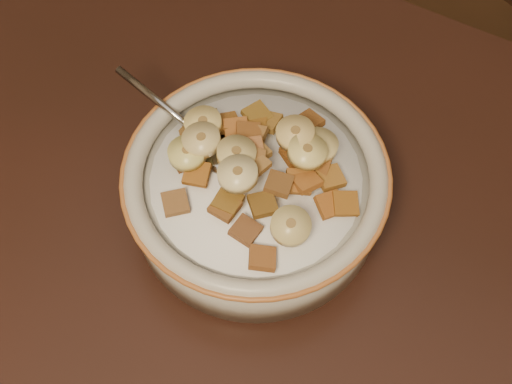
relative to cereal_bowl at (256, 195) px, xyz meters
The scene contains 44 objects.
cereal_bowl is the anchor object (origin of this frame).
milk 0.03m from the cereal_bowl, ahead, with size 0.17×0.17×0.00m, color white.
spoon 0.04m from the cereal_bowl, behind, with size 0.04×0.05×0.01m, color #959595.
cereal_square_0 0.05m from the cereal_bowl, 11.97° to the right, with size 0.02×0.02×0.01m, color brown.
cereal_square_1 0.06m from the cereal_bowl, 121.10° to the left, with size 0.02×0.02×0.01m, color brown.
cereal_square_2 0.05m from the cereal_bowl, 94.48° to the right, with size 0.02×0.02×0.01m, color brown.
cereal_square_3 0.06m from the cereal_bowl, 108.67° to the left, with size 0.02×0.02×0.01m, color brown.
cereal_square_4 0.06m from the cereal_bowl, 149.15° to the right, with size 0.02×0.02×0.01m, color brown.
cereal_square_5 0.07m from the cereal_bowl, 156.09° to the left, with size 0.02×0.02×0.01m, color brown.
cereal_square_6 0.05m from the cereal_bowl, 162.52° to the right, with size 0.02×0.02×0.01m, color brown.
cereal_square_7 0.06m from the cereal_bowl, 141.66° to the left, with size 0.02×0.02×0.01m, color brown.
cereal_square_8 0.05m from the cereal_bowl, 51.36° to the right, with size 0.02×0.02×0.01m, color brown.
cereal_square_9 0.06m from the cereal_bowl, 69.56° to the right, with size 0.02×0.02×0.01m, color brown.
cereal_square_10 0.07m from the cereal_bowl, 164.48° to the right, with size 0.02×0.02×0.01m, color brown.
cereal_square_11 0.08m from the cereal_bowl, 78.78° to the left, with size 0.02×0.02×0.01m, color brown.
cereal_square_12 0.07m from the cereal_bowl, 167.64° to the left, with size 0.02×0.02×0.01m, color brown.
cereal_square_13 0.05m from the cereal_bowl, 137.66° to the left, with size 0.02×0.02×0.01m, color #9A5F34.
cereal_square_14 0.05m from the cereal_bowl, 12.85° to the left, with size 0.02×0.02×0.01m, color brown.
cereal_square_15 0.05m from the cereal_bowl, 52.23° to the left, with size 0.02×0.02×0.01m, color brown.
cereal_square_16 0.05m from the cereal_bowl, 123.70° to the left, with size 0.02×0.02×0.01m, color brown.
cereal_square_17 0.07m from the cereal_bowl, 145.97° to the left, with size 0.02×0.02×0.01m, color brown.
cereal_square_18 0.08m from the cereal_bowl, 56.89° to the right, with size 0.02×0.02×0.01m, color #965527.
cereal_square_19 0.06m from the cereal_bowl, 129.75° to the left, with size 0.02×0.02×0.01m, color brown.
cereal_square_20 0.06m from the cereal_bowl, 96.01° to the right, with size 0.02×0.02×0.01m, color brown.
cereal_square_21 0.05m from the cereal_bowl, 97.25° to the right, with size 0.02×0.02×0.01m, color brown.
cereal_square_22 0.07m from the cereal_bowl, 25.82° to the left, with size 0.02×0.02×0.01m, color #90581E.
cereal_square_23 0.06m from the cereal_bowl, 63.78° to the left, with size 0.02×0.02×0.01m, color olive.
cereal_square_24 0.05m from the cereal_bowl, 123.34° to the left, with size 0.02×0.02×0.01m, color brown.
cereal_square_25 0.06m from the cereal_bowl, 38.76° to the left, with size 0.02×0.02×0.01m, color brown.
cereal_square_26 0.07m from the cereal_bowl, ahead, with size 0.02×0.02×0.01m, color brown.
cereal_square_27 0.07m from the cereal_bowl, 118.53° to the left, with size 0.02×0.02×0.01m, color brown.
cereal_square_28 0.06m from the cereal_bowl, 14.89° to the left, with size 0.02×0.02×0.01m, color #995A1F.
cereal_square_29 0.08m from the cereal_bowl, ahead, with size 0.02×0.02×0.01m, color brown.
cereal_square_30 0.05m from the cereal_bowl, 138.64° to the left, with size 0.02×0.02×0.01m, color brown.
cereal_square_31 0.07m from the cereal_bowl, 129.25° to the right, with size 0.02×0.02×0.01m, color brown.
banana_slice_0 0.07m from the cereal_bowl, 164.55° to the right, with size 0.03×0.03×0.01m, color #D0C774.
banana_slice_1 0.08m from the cereal_bowl, 165.88° to the left, with size 0.03×0.03×0.01m, color #FFE584.
banana_slice_2 0.07m from the cereal_bowl, 68.00° to the left, with size 0.03×0.03×0.01m, color tan.
banana_slice_3 0.07m from the cereal_bowl, 51.94° to the left, with size 0.03×0.03×0.01m, color #F7D98D.
banana_slice_4 0.07m from the cereal_bowl, behind, with size 0.03×0.03×0.01m, color beige.
banana_slice_5 0.06m from the cereal_bowl, 100.17° to the right, with size 0.03×0.03×0.01m, color beige.
banana_slice_6 0.06m from the cereal_bowl, 166.70° to the right, with size 0.03×0.03×0.01m, color #D5BD74.
banana_slice_7 0.07m from the cereal_bowl, 34.49° to the right, with size 0.03×0.03×0.01m, color tan.
banana_slice_8 0.07m from the cereal_bowl, 40.50° to the left, with size 0.03×0.03×0.01m, color #D4C67C.
Camera 1 is at (0.04, -0.11, 1.29)m, focal length 50.00 mm.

